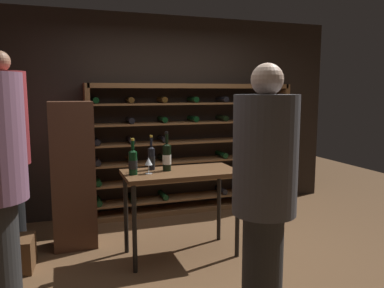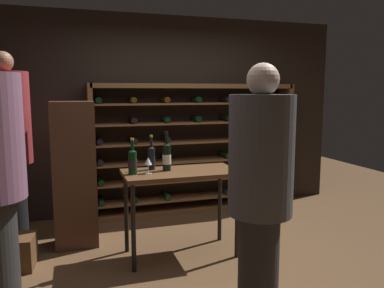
{
  "view_description": "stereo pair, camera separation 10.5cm",
  "coord_description": "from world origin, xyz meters",
  "px_view_note": "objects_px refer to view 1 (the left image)",
  "views": [
    {
      "loc": [
        -1.38,
        -3.3,
        1.65
      ],
      "look_at": [
        -0.13,
        0.27,
        1.13
      ],
      "focal_mm": 35.8,
      "sensor_mm": 36.0,
      "label": 1
    },
    {
      "loc": [
        -1.28,
        -3.34,
        1.65
      ],
      "look_at": [
        -0.13,
        0.27,
        1.13
      ],
      "focal_mm": 35.8,
      "sensor_mm": 36.0,
      "label": 2
    }
  ],
  "objects_px": {
    "person_guest_khaki": "(5,141)",
    "wine_bottle_amber_reserve": "(151,158)",
    "wine_crate": "(6,255)",
    "wine_rack": "(193,148)",
    "wine_bottle_red_label": "(167,157)",
    "tasting_table": "(181,181)",
    "wine_bottle_green_slim": "(133,162)",
    "person_guest_plum_blouse": "(264,182)",
    "wine_glass_stemmed_left": "(149,162)",
    "display_cabinet": "(73,175)"
  },
  "relations": [
    {
      "from": "tasting_table",
      "to": "person_guest_khaki",
      "type": "xyz_separation_m",
      "value": [
        -1.67,
        0.83,
        0.38
      ]
    },
    {
      "from": "display_cabinet",
      "to": "wine_bottle_green_slim",
      "type": "distance_m",
      "value": 0.83
    },
    {
      "from": "person_guest_plum_blouse",
      "to": "wine_bottle_amber_reserve",
      "type": "height_order",
      "value": "person_guest_plum_blouse"
    },
    {
      "from": "tasting_table",
      "to": "wine_bottle_green_slim",
      "type": "xyz_separation_m",
      "value": [
        -0.48,
        -0.01,
        0.23
      ]
    },
    {
      "from": "tasting_table",
      "to": "wine_crate",
      "type": "height_order",
      "value": "tasting_table"
    },
    {
      "from": "tasting_table",
      "to": "wine_bottle_amber_reserve",
      "type": "xyz_separation_m",
      "value": [
        -0.26,
        0.15,
        0.23
      ]
    },
    {
      "from": "wine_rack",
      "to": "person_guest_khaki",
      "type": "height_order",
      "value": "person_guest_khaki"
    },
    {
      "from": "wine_rack",
      "to": "wine_bottle_green_slim",
      "type": "height_order",
      "value": "wine_rack"
    },
    {
      "from": "wine_rack",
      "to": "wine_crate",
      "type": "xyz_separation_m",
      "value": [
        -2.25,
        -1.18,
        -0.72
      ]
    },
    {
      "from": "wine_bottle_red_label",
      "to": "wine_glass_stemmed_left",
      "type": "distance_m",
      "value": 0.22
    },
    {
      "from": "display_cabinet",
      "to": "wine_rack",
      "type": "bearing_deg",
      "value": 25.65
    },
    {
      "from": "person_guest_khaki",
      "to": "wine_crate",
      "type": "height_order",
      "value": "person_guest_khaki"
    },
    {
      "from": "wine_rack",
      "to": "wine_bottle_red_label",
      "type": "relative_size",
      "value": 7.29
    },
    {
      "from": "wine_bottle_green_slim",
      "to": "wine_rack",
      "type": "bearing_deg",
      "value": 51.79
    },
    {
      "from": "tasting_table",
      "to": "display_cabinet",
      "type": "bearing_deg",
      "value": 149.48
    },
    {
      "from": "person_guest_khaki",
      "to": "display_cabinet",
      "type": "xyz_separation_m",
      "value": [
        0.66,
        -0.24,
        -0.37
      ]
    },
    {
      "from": "wine_crate",
      "to": "wine_bottle_green_slim",
      "type": "xyz_separation_m",
      "value": [
        1.16,
        -0.2,
        0.84
      ]
    },
    {
      "from": "person_guest_plum_blouse",
      "to": "wine_crate",
      "type": "height_order",
      "value": "person_guest_plum_blouse"
    },
    {
      "from": "wine_bottle_amber_reserve",
      "to": "wine_bottle_green_slim",
      "type": "height_order",
      "value": "wine_bottle_amber_reserve"
    },
    {
      "from": "person_guest_plum_blouse",
      "to": "person_guest_khaki",
      "type": "distance_m",
      "value": 2.8
    },
    {
      "from": "person_guest_plum_blouse",
      "to": "wine_glass_stemmed_left",
      "type": "distance_m",
      "value": 1.32
    },
    {
      "from": "person_guest_khaki",
      "to": "person_guest_plum_blouse",
      "type": "bearing_deg",
      "value": 86.71
    },
    {
      "from": "wine_rack",
      "to": "display_cabinet",
      "type": "height_order",
      "value": "wine_rack"
    },
    {
      "from": "person_guest_plum_blouse",
      "to": "wine_glass_stemmed_left",
      "type": "xyz_separation_m",
      "value": [
        -0.57,
        1.19,
        -0.03
      ]
    },
    {
      "from": "wine_bottle_amber_reserve",
      "to": "wine_glass_stemmed_left",
      "type": "distance_m",
      "value": 0.19
    },
    {
      "from": "wine_rack",
      "to": "tasting_table",
      "type": "bearing_deg",
      "value": -113.99
    },
    {
      "from": "person_guest_khaki",
      "to": "wine_bottle_red_label",
      "type": "height_order",
      "value": "person_guest_khaki"
    },
    {
      "from": "wine_bottle_amber_reserve",
      "to": "person_guest_khaki",
      "type": "bearing_deg",
      "value": 154.27
    },
    {
      "from": "tasting_table",
      "to": "person_guest_khaki",
      "type": "height_order",
      "value": "person_guest_khaki"
    },
    {
      "from": "wine_glass_stemmed_left",
      "to": "person_guest_plum_blouse",
      "type": "bearing_deg",
      "value": -64.27
    },
    {
      "from": "wine_crate",
      "to": "wine_bottle_green_slim",
      "type": "bearing_deg",
      "value": -9.6
    },
    {
      "from": "wine_bottle_amber_reserve",
      "to": "person_guest_plum_blouse",
      "type": "bearing_deg",
      "value": -69.78
    },
    {
      "from": "wine_rack",
      "to": "display_cabinet",
      "type": "bearing_deg",
      "value": -154.35
    },
    {
      "from": "wine_glass_stemmed_left",
      "to": "display_cabinet",
      "type": "bearing_deg",
      "value": 137.64
    },
    {
      "from": "tasting_table",
      "to": "wine_bottle_amber_reserve",
      "type": "relative_size",
      "value": 3.23
    },
    {
      "from": "wine_bottle_amber_reserve",
      "to": "wine_glass_stemmed_left",
      "type": "xyz_separation_m",
      "value": [
        -0.07,
        -0.18,
        -0.01
      ]
    },
    {
      "from": "tasting_table",
      "to": "wine_crate",
      "type": "distance_m",
      "value": 1.76
    },
    {
      "from": "person_guest_khaki",
      "to": "wine_crate",
      "type": "relative_size",
      "value": 4.3
    },
    {
      "from": "wine_crate",
      "to": "person_guest_plum_blouse",
      "type": "bearing_deg",
      "value": -36.6
    },
    {
      "from": "wine_bottle_green_slim",
      "to": "wine_crate",
      "type": "bearing_deg",
      "value": 170.4
    },
    {
      "from": "person_guest_khaki",
      "to": "wine_crate",
      "type": "xyz_separation_m",
      "value": [
        0.03,
        -0.65,
        -0.99
      ]
    },
    {
      "from": "wine_rack",
      "to": "wine_crate",
      "type": "distance_m",
      "value": 2.64
    },
    {
      "from": "wine_bottle_amber_reserve",
      "to": "wine_bottle_red_label",
      "type": "xyz_separation_m",
      "value": [
        0.14,
        -0.09,
        0.02
      ]
    },
    {
      "from": "tasting_table",
      "to": "wine_rack",
      "type": "bearing_deg",
      "value": 66.01
    },
    {
      "from": "person_guest_khaki",
      "to": "wine_bottle_amber_reserve",
      "type": "distance_m",
      "value": 1.57
    },
    {
      "from": "wine_bottle_green_slim",
      "to": "person_guest_plum_blouse",
      "type": "bearing_deg",
      "value": -59.05
    },
    {
      "from": "tasting_table",
      "to": "wine_bottle_green_slim",
      "type": "relative_size",
      "value": 3.26
    },
    {
      "from": "display_cabinet",
      "to": "wine_bottle_green_slim",
      "type": "height_order",
      "value": "display_cabinet"
    },
    {
      "from": "wine_rack",
      "to": "person_guest_khaki",
      "type": "xyz_separation_m",
      "value": [
        -2.27,
        -0.54,
        0.27
      ]
    },
    {
      "from": "person_guest_khaki",
      "to": "wine_bottle_red_label",
      "type": "relative_size",
      "value": 5.28
    }
  ]
}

